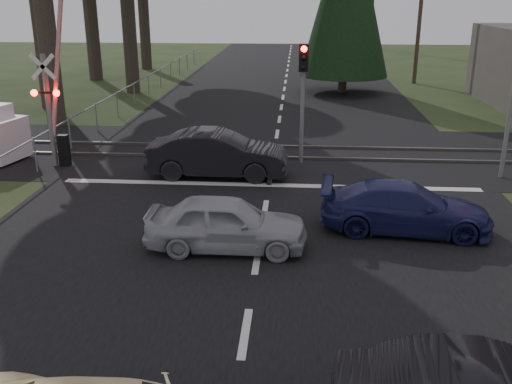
# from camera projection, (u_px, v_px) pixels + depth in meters

# --- Properties ---
(ground) EXTENTS (120.00, 120.00, 0.00)m
(ground) POSITION_uv_depth(u_px,v_px,m) (245.00, 333.00, 10.07)
(ground) COLOR #243518
(ground) RESTS_ON ground
(road) EXTENTS (14.00, 100.00, 0.01)m
(road) POSITION_uv_depth(u_px,v_px,m) (272.00, 168.00, 19.48)
(road) COLOR black
(road) RESTS_ON ground
(rail_corridor) EXTENTS (120.00, 8.00, 0.01)m
(rail_corridor) POSITION_uv_depth(u_px,v_px,m) (274.00, 153.00, 21.36)
(rail_corridor) COLOR black
(rail_corridor) RESTS_ON ground
(stop_line) EXTENTS (13.00, 0.35, 0.00)m
(stop_line) POSITION_uv_depth(u_px,v_px,m) (269.00, 185.00, 17.78)
(stop_line) COLOR silver
(stop_line) RESTS_ON ground
(rail_near) EXTENTS (120.00, 0.12, 0.10)m
(rail_near) POSITION_uv_depth(u_px,v_px,m) (273.00, 158.00, 20.59)
(rail_near) COLOR #59544C
(rail_near) RESTS_ON ground
(rail_far) EXTENTS (120.00, 0.12, 0.10)m
(rail_far) POSITION_uv_depth(u_px,v_px,m) (275.00, 146.00, 22.10)
(rail_far) COLOR #59544C
(rail_far) RESTS_ON ground
(crossing_signal) EXTENTS (1.62, 0.38, 6.96)m
(crossing_signal) POSITION_uv_depth(u_px,v_px,m) (55.00, 107.00, 19.10)
(crossing_signal) COLOR slate
(crossing_signal) RESTS_ON ground
(traffic_signal_center) EXTENTS (0.32, 0.48, 4.10)m
(traffic_signal_center) POSITION_uv_depth(u_px,v_px,m) (303.00, 83.00, 19.12)
(traffic_signal_center) COLOR slate
(traffic_signal_center) RESTS_ON ground
(utility_pole_mid) EXTENTS (1.80, 0.26, 9.00)m
(utility_pole_mid) POSITION_uv_depth(u_px,v_px,m) (421.00, 8.00, 36.15)
(utility_pole_mid) COLOR #4C3D2D
(utility_pole_mid) RESTS_ON ground
(utility_pole_far) EXTENTS (1.80, 0.26, 9.00)m
(utility_pole_far) POSITION_uv_depth(u_px,v_px,m) (373.00, 2.00, 59.68)
(utility_pole_far) COLOR #4C3D2D
(utility_pole_far) RESTS_ON ground
(fence_left) EXTENTS (0.10, 36.00, 1.20)m
(fence_left) POSITION_uv_depth(u_px,v_px,m) (143.00, 100.00, 31.78)
(fence_left) COLOR slate
(fence_left) RESTS_ON ground
(silver_car) EXTENTS (3.75, 1.52, 1.28)m
(silver_car) POSITION_uv_depth(u_px,v_px,m) (226.00, 223.00, 13.20)
(silver_car) COLOR #A3A6AB
(silver_car) RESTS_ON ground
(blue_sedan) EXTENTS (4.35, 2.07, 1.22)m
(blue_sedan) POSITION_uv_depth(u_px,v_px,m) (405.00, 208.00, 14.22)
(blue_sedan) COLOR #181B4A
(blue_sedan) RESTS_ON ground
(dark_car_far) EXTENTS (4.55, 1.67, 1.49)m
(dark_car_far) POSITION_uv_depth(u_px,v_px,m) (218.00, 154.00, 18.45)
(dark_car_far) COLOR black
(dark_car_far) RESTS_ON ground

